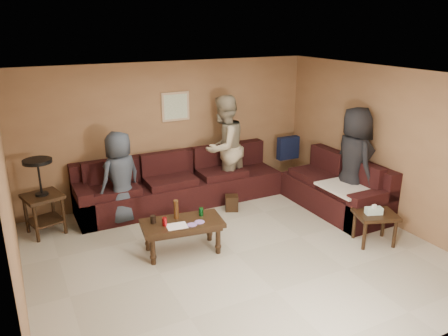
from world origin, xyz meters
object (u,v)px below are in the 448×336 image
side_table_right (375,217)px  person_right (354,162)px  person_middle (224,148)px  end_table_left (42,195)px  waste_bin (232,203)px  person_left (121,178)px  sectional_sofa (235,189)px  coffee_table (182,226)px

side_table_right → person_right: (0.44, 1.00, 0.51)m
person_right → person_middle: bearing=55.4°
end_table_left → waste_bin: (2.99, -0.55, -0.50)m
side_table_right → person_middle: bearing=113.7°
person_left → person_right: (3.57, -1.44, 0.16)m
side_table_right → waste_bin: side_table_right is taller
person_middle → person_right: (1.60, -1.64, -0.04)m
side_table_right → waste_bin: size_ratio=2.67×
person_middle → person_right: 2.30m
sectional_sofa → person_left: (-1.95, 0.28, 0.44)m
waste_bin → person_left: person_left is taller
person_middle → person_right: bearing=106.6°
sectional_sofa → coffee_table: 1.84m
end_table_left → waste_bin: bearing=-10.3°
waste_bin → sectional_sofa: bearing=44.7°
sectional_sofa → person_middle: person_middle is taller
person_right → waste_bin: bearing=71.3°
sectional_sofa → person_left: bearing=171.7°
sectional_sofa → person_right: bearing=-35.6°
sectional_sofa → coffee_table: sectional_sofa is taller
side_table_right → person_left: bearing=142.0°
sectional_sofa → coffee_table: (-1.46, -1.11, 0.08)m
waste_bin → person_left: (-1.80, 0.43, 0.63)m
end_table_left → side_table_right: end_table_left is taller
sectional_sofa → end_table_left: size_ratio=3.85×
end_table_left → person_left: 1.20m
end_table_left → person_right: bearing=-18.1°
end_table_left → person_left: size_ratio=0.79×
waste_bin → person_middle: 1.05m
coffee_table → person_left: bearing=109.4°
end_table_left → person_middle: 3.18m
end_table_left → person_middle: bearing=1.5°
sectional_sofa → end_table_left: (-3.14, 0.40, 0.31)m
sectional_sofa → coffee_table: bearing=-142.7°
coffee_table → end_table_left: bearing=138.0°
side_table_right → person_middle: 2.94m
coffee_table → end_table_left: 2.27m
person_left → person_middle: person_middle is taller
waste_bin → person_middle: person_middle is taller
sectional_sofa → waste_bin: sectional_sofa is taller
side_table_right → person_left: 3.98m
person_middle → end_table_left: bearing=-26.2°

